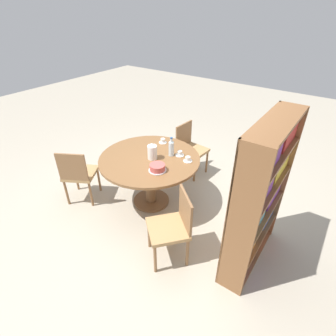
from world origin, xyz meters
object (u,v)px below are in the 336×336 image
object	(u,v)px
chair_b	(173,225)
cup_c	(180,154)
chair_c	(190,148)
cup_b	(188,159)
cake_main	(157,168)
coffee_pot	(152,152)
water_bottle	(171,148)
chair_a	(79,173)
cup_a	(163,141)
bookshelf	(257,200)

from	to	relation	value
chair_b	cup_c	world-z (taller)	chair_b
cup_c	chair_c	bearing A→B (deg)	-159.73
cup_b	chair_b	bearing A→B (deg)	22.22
cake_main	cup_c	world-z (taller)	cake_main
coffee_pot	cake_main	bearing A→B (deg)	49.84
chair_b	chair_c	world-z (taller)	same
chair_b	water_bottle	bearing A→B (deg)	166.64
chair_a	chair_c	xyz separation A→B (m)	(-1.58, 0.88, 0.00)
cake_main	cup_a	world-z (taller)	cake_main
chair_c	bookshelf	size ratio (longest dim) A/B	0.51
chair_a	bookshelf	xyz separation A→B (m)	(-0.43, 2.36, 0.36)
chair_a	coffee_pot	size ratio (longest dim) A/B	3.77
chair_a	cake_main	bearing A→B (deg)	168.09
cup_a	water_bottle	bearing A→B (deg)	53.22
chair_a	bookshelf	bearing A→B (deg)	160.62
cup_b	chair_a	bearing A→B (deg)	-59.59
water_bottle	cup_b	distance (m)	0.28
chair_b	cup_b	distance (m)	0.96
cake_main	cup_c	size ratio (longest dim) A/B	1.88
chair_a	cup_b	world-z (taller)	chair_a
water_bottle	coffee_pot	bearing A→B (deg)	-36.29
chair_c	coffee_pot	xyz separation A→B (m)	(1.01, 0.02, 0.39)
water_bottle	chair_c	bearing A→B (deg)	-167.62
water_bottle	cup_a	distance (m)	0.40
chair_b	cup_a	xyz separation A→B (m)	(-1.07, -0.92, 0.31)
cake_main	chair_a	bearing A→B (deg)	-72.17
chair_c	cup_b	size ratio (longest dim) A/B	7.31
water_bottle	cup_c	xyz separation A→B (m)	(-0.07, 0.10, -0.08)
water_bottle	cake_main	size ratio (longest dim) A/B	1.21
chair_c	bookshelf	xyz separation A→B (m)	(1.14, 1.48, 0.36)
cup_a	cup_b	size ratio (longest dim) A/B	1.00
water_bottle	cup_b	world-z (taller)	water_bottle
coffee_pot	chair_a	bearing A→B (deg)	-58.00
cup_a	cup_b	bearing A→B (deg)	67.89
chair_a	coffee_pot	xyz separation A→B (m)	(-0.56, 0.90, 0.39)
chair_c	cup_a	world-z (taller)	chair_c
cake_main	cup_a	bearing A→B (deg)	-148.57
chair_b	cup_a	size ratio (longest dim) A/B	7.31
chair_a	cake_main	xyz separation A→B (m)	(-0.37, 1.14, 0.33)
coffee_pot	cup_a	size ratio (longest dim) A/B	1.94
chair_a	cup_b	bearing A→B (deg)	-179.33
cup_c	coffee_pot	bearing A→B (deg)	-41.99
chair_b	cake_main	bearing A→B (deg)	-178.21
cake_main	chair_c	bearing A→B (deg)	-168.15
cup_a	cup_c	xyz separation A→B (m)	(0.17, 0.41, 0.00)
water_bottle	cup_c	distance (m)	0.14
chair_b	chair_c	size ratio (longest dim) A/B	1.00
chair_b	chair_c	distance (m)	1.81
chair_b	water_bottle	size ratio (longest dim) A/B	3.21
chair_a	water_bottle	size ratio (longest dim) A/B	3.21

